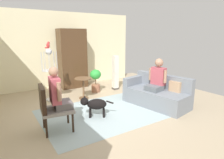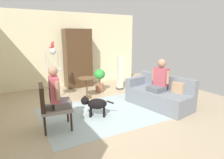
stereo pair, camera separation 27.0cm
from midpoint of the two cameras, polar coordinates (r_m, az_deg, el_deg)
ground_plane at (r=4.95m, az=-2.80°, el=-9.93°), size 7.79×7.79×0.00m
back_wall at (r=7.62m, az=-15.55°, el=8.51°), size 5.87×0.12×2.78m
area_rug at (r=4.99m, az=-3.46°, el=-9.69°), size 3.17×2.24×0.01m
couch at (r=5.53m, az=11.62°, el=-4.29°), size 1.14×1.90×0.84m
armchair at (r=4.09m, az=-19.74°, el=-7.32°), size 0.68×0.63×0.97m
person_on_couch at (r=5.36m, az=11.88°, el=0.54°), size 0.53×0.55×0.86m
person_on_armchair at (r=4.03m, az=-17.86°, el=-3.69°), size 0.45×0.56×0.86m
round_end_table at (r=5.98m, az=-9.80°, el=-1.56°), size 0.52×0.52×0.65m
dog at (r=4.66m, az=-6.89°, el=-7.29°), size 0.72×0.46×0.52m
bird_cage_stand at (r=6.01m, az=-19.19°, el=2.53°), size 0.47×0.47×1.56m
parrot at (r=5.93m, az=-19.77°, el=9.61°), size 0.17×0.10×0.20m
potted_plant at (r=6.64m, az=-6.08°, el=0.19°), size 0.38×0.38×0.79m
column_lamp at (r=6.89m, az=-0.10°, el=1.98°), size 0.20×0.20×1.23m
armoire_cabinet at (r=7.34m, az=-12.75°, el=6.06°), size 0.98×0.56×2.16m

